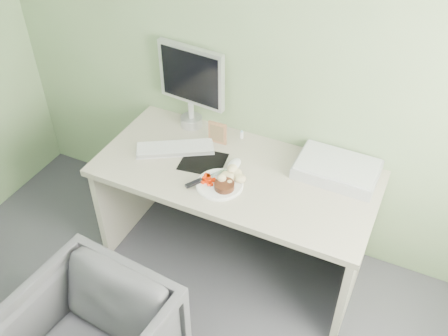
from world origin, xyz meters
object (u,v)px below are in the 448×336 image
at_px(scanner, 337,170).
at_px(desk, 235,195).
at_px(monitor, 191,82).
at_px(plate, 220,184).

bearing_deg(scanner, desk, -156.82).
bearing_deg(monitor, plate, -42.87).
relative_size(desk, scanner, 3.55).
relative_size(plate, monitor, 0.49).
height_order(desk, scanner, scanner).
bearing_deg(monitor, desk, -30.05).
xyz_separation_m(plate, scanner, (0.55, 0.36, 0.03)).
height_order(scanner, monitor, monitor).
bearing_deg(scanner, plate, -145.67).
distance_m(plate, monitor, 0.68).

